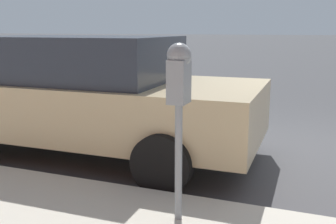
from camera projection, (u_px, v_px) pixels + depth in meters
ground_plane at (312, 153)px, 5.40m from camera, size 220.00×220.00×0.00m
parking_meter at (179, 88)px, 3.04m from camera, size 0.21×0.19×1.44m
car_tan at (87, 93)px, 5.25m from camera, size 2.14×4.52×1.57m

